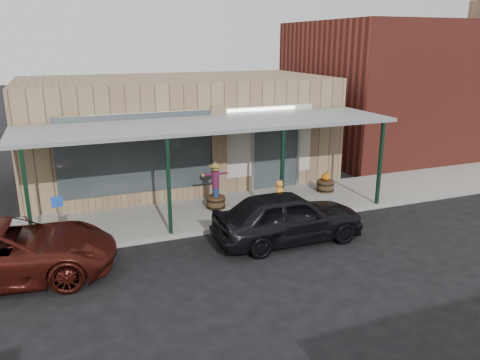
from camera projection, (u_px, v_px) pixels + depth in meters
name	position (u px, v px, depth m)	size (l,w,h in m)	color
ground	(256.00, 258.00, 12.50)	(120.00, 120.00, 0.00)	black
sidewalk	(214.00, 212.00, 15.70)	(40.00, 3.20, 0.15)	gray
storefront	(178.00, 130.00, 19.20)	(12.00, 6.25, 4.20)	#927C59
awning	(213.00, 125.00, 14.83)	(12.00, 3.00, 3.04)	gray
block_buildings_near	(216.00, 85.00, 20.35)	(61.00, 8.00, 8.00)	maroon
barrel_scarecrow	(216.00, 193.00, 15.68)	(0.97, 0.75, 1.61)	#4D361E
barrel_pumpkin	(325.00, 184.00, 17.54)	(0.65, 0.65, 0.75)	#4D361E
handicap_sign	(59.00, 214.00, 12.67)	(0.29, 0.07, 1.42)	gray
parked_sedan	(288.00, 217.00, 13.40)	(4.39, 1.96, 1.56)	black
car_maroon	(3.00, 252.00, 11.20)	(2.43, 5.27, 1.47)	#41130D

